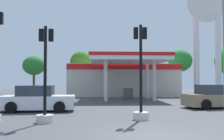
{
  "coord_description": "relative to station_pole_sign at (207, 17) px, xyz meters",
  "views": [
    {
      "loc": [
        -1.77,
        -8.97,
        1.9
      ],
      "look_at": [
        -0.64,
        15.81,
        2.86
      ],
      "focal_mm": 42.62,
      "sensor_mm": 36.0,
      "label": 1
    }
  ],
  "objects": [
    {
      "name": "tree_1",
      "position": [
        -19.35,
        9.77,
        -4.37
      ],
      "size": [
        2.95,
        2.95,
        5.12
      ],
      "color": "brown",
      "rests_on": "ground"
    },
    {
      "name": "traffic_signal_2",
      "position": [
        -13.1,
        -13.6,
        -6.8
      ],
      "size": [
        0.77,
        0.77,
        4.36
      ],
      "color": "silver",
      "rests_on": "ground"
    },
    {
      "name": "tree_4",
      "position": [
        0.42,
        10.32,
        -3.6
      ],
      "size": [
        3.3,
        3.3,
        6.12
      ],
      "color": "brown",
      "rests_on": "ground"
    },
    {
      "name": "tree_3",
      "position": [
        -6.91,
        10.25,
        -4.48
      ],
      "size": [
        3.51,
        3.51,
        5.17
      ],
      "color": "brown",
      "rests_on": "ground"
    },
    {
      "name": "tree_2",
      "position": [
        -13.08,
        9.27,
        -4.01
      ],
      "size": [
        2.94,
        2.94,
        5.75
      ],
      "color": "brown",
      "rests_on": "ground"
    },
    {
      "name": "car_1",
      "position": [
        -2.63,
        -7.8,
        -7.47
      ],
      "size": [
        4.71,
        2.59,
        1.6
      ],
      "color": "black",
      "rests_on": "ground"
    },
    {
      "name": "gas_station",
      "position": [
        -7.86,
        6.24,
        -6.1
      ],
      "size": [
        12.91,
        13.24,
        4.35
      ],
      "color": "beige",
      "rests_on": "ground"
    },
    {
      "name": "traffic_signal_0",
      "position": [
        -8.64,
        -12.91,
        -6.73
      ],
      "size": [
        0.77,
        0.77,
        4.61
      ],
      "color": "silver",
      "rests_on": "ground"
    },
    {
      "name": "car_2",
      "position": [
        -14.44,
        -9.19,
        -7.47
      ],
      "size": [
        4.53,
        2.24,
        1.58
      ],
      "color": "black",
      "rests_on": "ground"
    },
    {
      "name": "station_pole_sign",
      "position": [
        0.0,
        0.0,
        0.0
      ],
      "size": [
        3.96,
        0.56,
        12.86
      ],
      "color": "white",
      "rests_on": "ground"
    },
    {
      "name": "ground_plane",
      "position": [
        -8.86,
        -16.77,
        -8.19
      ],
      "size": [
        90.0,
        90.0,
        0.0
      ],
      "primitive_type": "plane",
      "color": "#47474C",
      "rests_on": "ground"
    }
  ]
}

